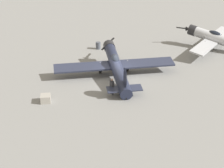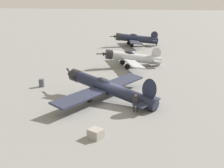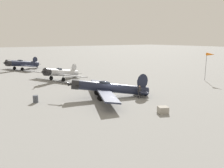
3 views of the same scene
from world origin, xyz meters
The scene contains 8 objects.
ground_plane centered at (0.00, 0.00, 0.00)m, with size 400.00×400.00×0.00m, color gray.
airplane_foreground centered at (-0.49, 0.21, 1.31)m, with size 11.02×12.69×3.13m.
airplane_mid_apron centered at (-0.75, 15.86, 1.40)m, with size 9.09×11.75×2.85m.
airplane_far_line centered at (-3.18, 35.23, 1.53)m, with size 9.49×10.60×3.08m.
ground_crew_mechanic centered at (2.74, -2.38, 1.01)m, with size 0.65×0.23×1.67m.
equipment_crate centered at (0.69, -8.40, 0.35)m, with size 1.30×1.25×0.70m.
fuel_drum centered at (-9.13, 3.20, 0.45)m, with size 0.65×0.65×0.90m.
windsock_mast centered at (21.31, -0.41, 4.68)m, with size 0.67×1.68×5.18m.
Camera 3 is at (-16.53, -23.92, 7.66)m, focal length 36.13 mm.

